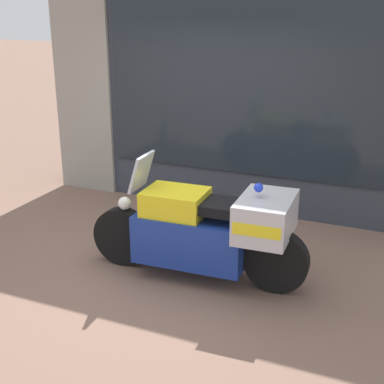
% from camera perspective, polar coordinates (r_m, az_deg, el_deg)
% --- Properties ---
extents(ground_plane, '(60.00, 60.00, 0.00)m').
position_cam_1_polar(ground_plane, '(5.91, -2.93, -7.46)').
color(ground_plane, '#7A5B4C').
extents(shop_building, '(5.23, 0.55, 3.54)m').
position_cam_1_polar(shop_building, '(7.31, 1.07, 12.42)').
color(shop_building, '#333842').
rests_on(shop_building, ground).
extents(window_display, '(3.87, 0.30, 1.99)m').
position_cam_1_polar(window_display, '(7.36, 6.68, 1.92)').
color(window_display, slate).
rests_on(window_display, ground).
extents(paramedic_motorcycle, '(2.31, 0.77, 1.26)m').
position_cam_1_polar(paramedic_motorcycle, '(5.34, 1.76, -3.94)').
color(paramedic_motorcycle, black).
rests_on(paramedic_motorcycle, ground).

